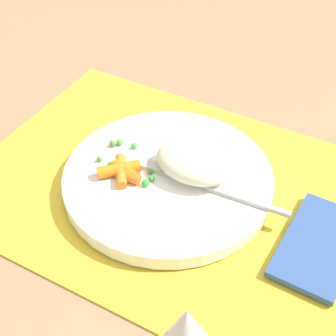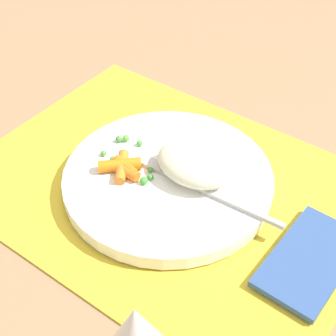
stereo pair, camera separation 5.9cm
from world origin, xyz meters
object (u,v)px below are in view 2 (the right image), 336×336
rice_mound (195,164)px  plate (168,179)px  napkin (310,260)px  fork (189,182)px  carrot_portion (122,167)px

rice_mound → plate: bearing=32.5°
rice_mound → napkin: rice_mound is taller
fork → napkin: fork is taller
plate → napkin: plate is taller
rice_mound → napkin: size_ratio=0.72×
napkin → plate: bearing=-1.8°
carrot_portion → fork: bearing=-158.8°
plate → fork: bearing=-177.2°
fork → napkin: (-0.16, 0.01, -0.02)m
carrot_portion → napkin: bearing=-174.5°
plate → napkin: size_ratio=1.93×
rice_mound → fork: (-0.00, 0.02, -0.02)m
plate → rice_mound: bearing=-147.5°
carrot_portion → rice_mound: bearing=-148.3°
plate → carrot_portion: carrot_portion is taller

